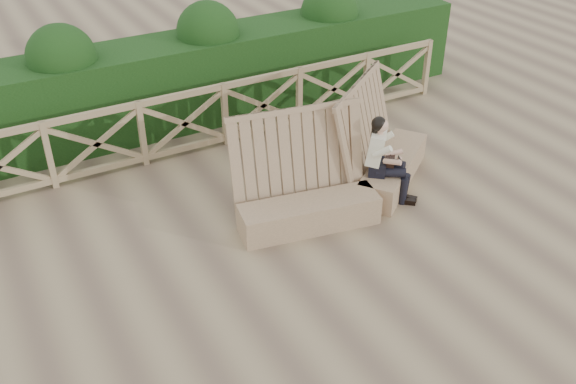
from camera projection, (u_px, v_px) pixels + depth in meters
ground at (290, 271)px, 8.09m from camera, size 60.00×60.00×0.00m
bench at (350, 178)px, 9.26m from camera, size 3.65×1.79×1.55m
woman at (384, 156)px, 9.15m from camera, size 0.75×0.75×1.31m
guardrail at (184, 123)px, 10.37m from camera, size 10.10×0.09×1.10m
hedge at (158, 86)px, 11.15m from camera, size 12.00×1.20×1.50m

